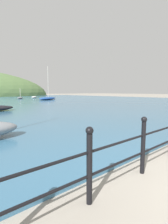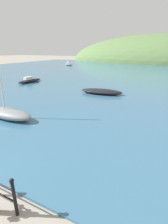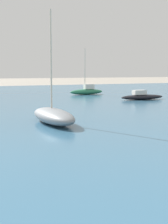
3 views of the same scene
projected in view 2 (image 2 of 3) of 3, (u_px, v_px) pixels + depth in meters
name	position (u px, v px, depth m)	size (l,w,h in m)	color
water	(140.00, 74.00, 31.28)	(80.00, 60.00, 0.10)	#386684
far_hillside	(160.00, 62.00, 62.04)	(66.75, 36.72, 18.58)	#567542
boat_mid_harbor	(69.00, 64.00, 45.92)	(2.19, 0.70, 1.09)	gray
boat_far_right	(30.00, 81.00, 22.95)	(1.18, 3.79, 0.76)	black
boat_red_dinghy	(101.00, 91.00, 17.09)	(4.22, 1.99, 0.48)	black
boat_white_sailboat	(8.00, 113.00, 11.01)	(3.75, 1.28, 4.75)	gray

